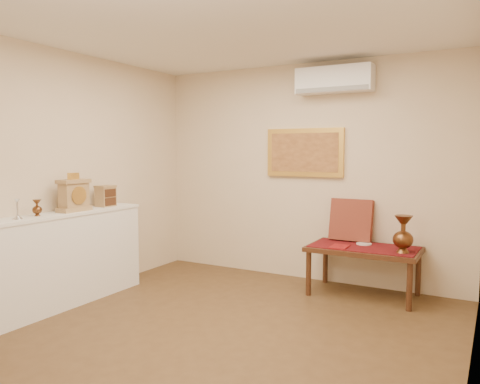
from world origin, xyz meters
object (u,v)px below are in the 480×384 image
Objects in this scene: display_ledge at (61,259)px; wooden_chest at (106,196)px; low_table at (364,253)px; brass_urn_tall at (403,230)px; mantel_clock at (74,195)px.

wooden_chest is (-0.00, 0.66, 0.61)m from display_ledge.
low_table is (2.67, 1.88, -0.01)m from display_ledge.
wooden_chest is at bearing 90.32° from display_ledge.
low_table is at bearing 165.54° from brass_urn_tall.
brass_urn_tall is 3.48m from mantel_clock.
display_ledge is at bearing -100.57° from mantel_clock.
display_ledge is at bearing -150.36° from brass_urn_tall.
mantel_clock is at bearing -147.11° from low_table.
display_ledge is (-3.11, -1.77, -0.30)m from brass_urn_tall.
wooden_chest is (-0.04, 0.49, -0.05)m from mantel_clock.
mantel_clock is 0.49m from wooden_chest.
display_ledge is 8.28× the size of wooden_chest.
low_table is at bearing 32.89° from mantel_clock.
mantel_clock is 0.34× the size of low_table.
wooden_chest is at bearing -160.37° from brass_urn_tall.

